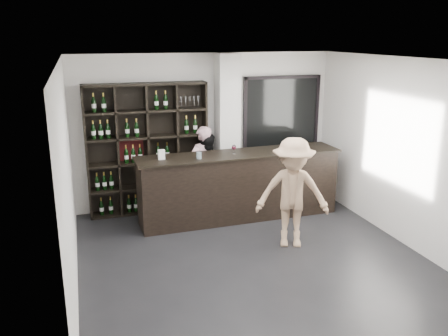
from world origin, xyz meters
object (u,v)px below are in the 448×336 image
object	(u,v)px
customer	(293,193)
wine_shelf	(148,149)
tasting_counter	(239,186)
taster_black	(206,171)
taster_pink	(203,168)

from	to	relation	value
customer	wine_shelf	bearing A→B (deg)	152.61
wine_shelf	tasting_counter	xyz separation A→B (m)	(1.50, -0.82, -0.59)
wine_shelf	tasting_counter	size ratio (longest dim) A/B	0.66
wine_shelf	taster_black	distance (m)	1.16
wine_shelf	customer	bearing A→B (deg)	-48.73
wine_shelf	taster_black	bearing A→B (deg)	-8.93
customer	tasting_counter	bearing A→B (deg)	127.84
wine_shelf	customer	distance (m)	2.90
tasting_counter	taster_black	size ratio (longest dim) A/B	2.50
taster_pink	customer	bearing A→B (deg)	98.54
taster_black	customer	size ratio (longest dim) A/B	0.84
tasting_counter	customer	bearing A→B (deg)	-74.93
wine_shelf	taster_pink	bearing A→B (deg)	-9.37
tasting_counter	customer	xyz separation A→B (m)	(0.40, -1.35, 0.26)
wine_shelf	taster_black	world-z (taller)	wine_shelf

